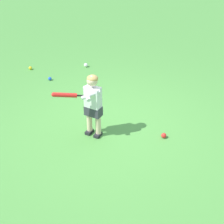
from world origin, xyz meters
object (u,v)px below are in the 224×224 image
(play_ball_far_left, at_px, (164,136))
(play_ball_far_right, at_px, (86,65))
(play_ball_midfield, at_px, (50,79))
(child_batter, at_px, (91,101))
(play_ball_by_bucket, at_px, (30,68))

(play_ball_far_left, xyz_separation_m, play_ball_far_right, (-2.80, -1.70, 0.01))
(play_ball_midfield, height_order, play_ball_far_right, play_ball_far_right)
(child_batter, height_order, play_ball_midfield, child_batter)
(child_batter, xyz_separation_m, play_ball_far_right, (-2.79, -0.52, -0.60))
(play_ball_far_right, bearing_deg, play_ball_by_bucket, -79.23)
(play_ball_by_bucket, distance_m, play_ball_far_right, 1.35)
(play_ball_by_bucket, bearing_deg, child_batter, 36.08)
(child_batter, relative_size, play_ball_far_left, 12.51)
(child_batter, bearing_deg, play_ball_far_right, -169.39)
(play_ball_by_bucket, bearing_deg, play_ball_far_right, 100.77)
(play_ball_midfield, xyz_separation_m, play_ball_far_right, (-0.80, 0.71, 0.01))
(play_ball_by_bucket, xyz_separation_m, play_ball_far_left, (2.55, 3.03, 0.00))
(play_ball_by_bucket, xyz_separation_m, play_ball_midfield, (0.55, 0.62, -0.00))
(child_batter, distance_m, play_ball_far_left, 1.33)
(child_batter, distance_m, play_ball_midfield, 2.42)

